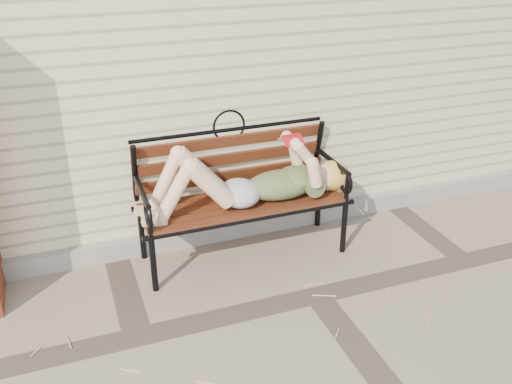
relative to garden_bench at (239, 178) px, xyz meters
name	(u,v)px	position (x,y,z in m)	size (l,w,h in m)	color
ground	(317,295)	(0.31, -0.78, -0.61)	(80.00, 80.00, 0.00)	gray
house_wall	(197,10)	(0.31, 2.22, 0.89)	(8.00, 4.00, 3.00)	beige
foundation_strip	(267,222)	(0.31, 0.19, -0.54)	(8.00, 0.10, 0.15)	#9C958D
garden_bench	(239,178)	(0.00, 0.00, 0.00)	(1.68, 0.67, 1.09)	black
reading_woman	(246,181)	(0.01, -0.13, 0.04)	(1.59, 0.36, 0.50)	#0A364A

